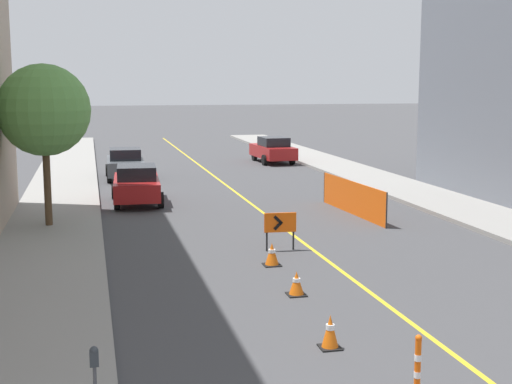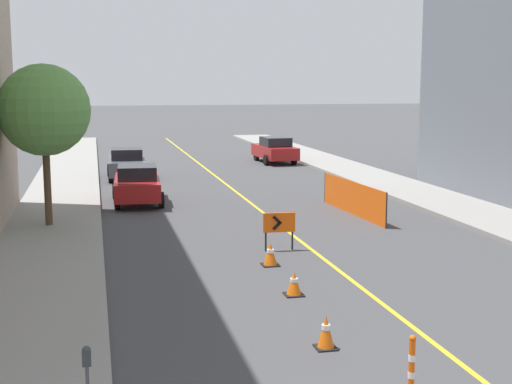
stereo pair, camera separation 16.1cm
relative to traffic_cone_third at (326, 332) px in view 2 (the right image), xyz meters
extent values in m
cube|color=gold|center=(2.10, 20.77, -0.32)|extent=(0.12, 60.86, 0.01)
cube|color=gray|center=(-5.53, 20.77, -0.24)|extent=(3.16, 60.86, 0.16)
cube|color=gray|center=(9.72, 20.77, -0.24)|extent=(3.16, 60.86, 0.16)
cube|color=black|center=(0.00, 0.00, -0.30)|extent=(0.40, 0.40, 0.03)
cone|color=orange|center=(0.00, 0.00, 0.02)|extent=(0.32, 0.32, 0.62)
cylinder|color=white|center=(0.00, 0.00, 0.09)|extent=(0.17, 0.17, 0.10)
cube|color=black|center=(0.34, 3.37, -0.30)|extent=(0.44, 0.44, 0.03)
cone|color=orange|center=(0.34, 3.37, -0.02)|extent=(0.35, 0.35, 0.54)
cylinder|color=white|center=(0.34, 3.37, 0.04)|extent=(0.18, 0.18, 0.09)
cube|color=black|center=(0.46, 6.14, -0.30)|extent=(0.47, 0.47, 0.03)
cone|color=orange|center=(0.46, 6.14, 0.01)|extent=(0.37, 0.37, 0.60)
cylinder|color=white|center=(0.46, 6.14, 0.08)|extent=(0.19, 0.19, 0.10)
cylinder|color=#EF560C|center=(0.53, -2.56, 0.22)|extent=(0.10, 0.10, 1.01)
cylinder|color=white|center=(0.53, -2.56, 0.17)|extent=(0.11, 0.11, 0.10)
cylinder|color=white|center=(0.53, -2.56, 0.44)|extent=(0.11, 0.11, 0.10)
sphere|color=#EF560C|center=(0.53, -2.56, 0.76)|extent=(0.11, 0.11, 0.11)
cube|color=#EF560C|center=(1.13, 7.77, 0.53)|extent=(0.96, 0.12, 0.58)
cube|color=black|center=(1.06, 7.73, 0.61)|extent=(0.29, 0.04, 0.29)
cube|color=black|center=(1.06, 7.73, 0.44)|extent=(0.29, 0.04, 0.29)
cylinder|color=black|center=(0.72, 7.77, -0.04)|extent=(0.06, 0.06, 0.56)
cylinder|color=black|center=(1.53, 7.77, -0.04)|extent=(0.06, 0.06, 0.56)
cube|color=#EF560C|center=(5.31, 12.82, 0.30)|extent=(0.36, 5.60, 1.25)
cylinder|color=#262626|center=(5.48, 10.02, 0.30)|extent=(0.05, 0.05, 1.25)
cylinder|color=#262626|center=(5.14, 15.62, 0.30)|extent=(0.05, 0.05, 1.25)
cube|color=maroon|center=(-2.45, 17.10, 0.36)|extent=(2.03, 4.39, 0.72)
cube|color=black|center=(-2.45, 16.89, 1.00)|extent=(1.63, 2.01, 0.55)
cylinder|color=black|center=(-3.31, 18.43, 0.00)|extent=(0.25, 0.65, 0.64)
cylinder|color=black|center=(-1.60, 18.43, 0.00)|extent=(0.25, 0.65, 0.64)
cylinder|color=black|center=(-3.31, 15.77, 0.00)|extent=(0.25, 0.65, 0.64)
cylinder|color=black|center=(-1.60, 15.77, 0.00)|extent=(0.25, 0.65, 0.64)
cube|color=#474C51|center=(-2.52, 24.76, 0.36)|extent=(1.91, 4.35, 0.72)
cube|color=black|center=(-2.52, 24.55, 1.00)|extent=(1.58, 1.97, 0.55)
cylinder|color=black|center=(-3.38, 26.10, 0.00)|extent=(0.24, 0.65, 0.64)
cylinder|color=black|center=(-1.67, 26.10, 0.00)|extent=(0.24, 0.65, 0.64)
cylinder|color=black|center=(-3.38, 23.43, 0.00)|extent=(0.24, 0.65, 0.64)
cylinder|color=black|center=(-1.67, 23.43, 0.00)|extent=(0.24, 0.65, 0.64)
cube|color=maroon|center=(6.73, 30.28, 0.36)|extent=(2.05, 4.40, 0.72)
cube|color=black|center=(6.73, 30.07, 1.00)|extent=(1.64, 2.02, 0.55)
cylinder|color=black|center=(5.88, 31.62, 0.00)|extent=(0.26, 0.65, 0.64)
cylinder|color=black|center=(7.59, 31.62, 0.00)|extent=(0.26, 0.65, 0.64)
cylinder|color=black|center=(5.88, 28.95, 0.00)|extent=(0.26, 0.65, 0.64)
cylinder|color=black|center=(7.59, 28.95, 0.00)|extent=(0.26, 0.65, 0.64)
cube|color=#33383D|center=(-4.30, -2.80, 0.98)|extent=(0.12, 0.10, 0.22)
sphere|color=#33383D|center=(-4.30, -2.80, 1.09)|extent=(0.11, 0.11, 0.11)
cylinder|color=#4C3823|center=(-5.69, 12.47, 1.20)|extent=(0.24, 0.24, 2.72)
sphere|color=#568E42|center=(-5.69, 12.47, 3.70)|extent=(3.04, 3.04, 3.04)
camera|label=1|loc=(-4.26, -12.10, 4.62)|focal=50.00mm
camera|label=2|loc=(-4.10, -12.14, 4.62)|focal=50.00mm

